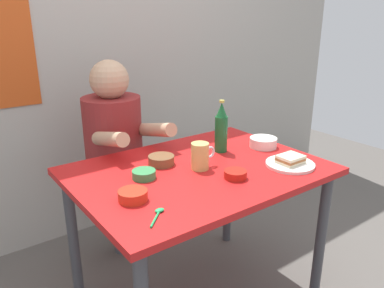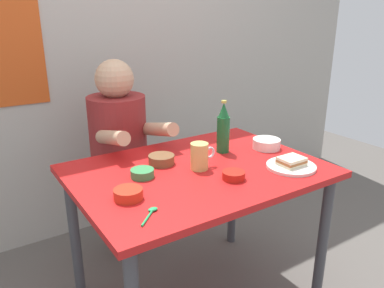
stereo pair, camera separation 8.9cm
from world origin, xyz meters
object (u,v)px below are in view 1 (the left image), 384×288
Objects in this scene: person_seated at (114,134)px; beer_bottle at (221,129)px; rice_bowl_white at (263,142)px; stool at (118,200)px; beer_mug at (200,156)px; sandwich at (290,159)px; dining_table at (198,187)px; plate_orange at (290,164)px.

person_seated is 0.62m from beer_bottle.
rice_bowl_white is at bearing -46.55° from person_seated.
beer_mug is at bearing -79.39° from stool.
beer_bottle reaches higher than sandwich.
dining_table is 0.33m from beer_bottle.
dining_table is at bearing 147.45° from plate_orange.
plate_orange is at bearing -109.26° from rice_bowl_white.
plate_orange is at bearing -60.76° from person_seated.
beer_bottle is (0.34, -0.52, 0.51)m from stool.
stool is 4.09× the size of sandwich.
sandwich is at bearing -68.80° from beer_bottle.
beer_bottle reaches higher than rice_bowl_white.
dining_table is 0.71m from stool.
person_seated reaches higher than plate_orange.
stool is 1.72× the size of beer_bottle.
rice_bowl_white reaches higher than dining_table.
beer_mug is (0.00, -0.01, 0.15)m from dining_table.
sandwich and rice_bowl_white have the same top height.
rice_bowl_white is (0.09, 0.25, 0.02)m from plate_orange.
dining_table is 2.44× the size of stool.
rice_bowl_white is (0.44, 0.04, -0.03)m from beer_mug.
beer_mug is at bearing -175.22° from rice_bowl_white.
dining_table is at bearing 90.11° from beer_mug.
beer_mug is (-0.35, 0.22, 0.03)m from sandwich.
beer_bottle is at bearing 111.20° from sandwich.
person_seated is at bearing 123.93° from beer_bottle.
dining_table is 7.86× the size of rice_bowl_white.
beer_bottle is (0.34, -0.51, 0.09)m from person_seated.
stool is 0.92m from rice_bowl_white.
rice_bowl_white is at bearing 70.74° from plate_orange.
sandwich is (0.47, -0.86, 0.42)m from stool.
sandwich is (0.47, -0.84, 0.01)m from person_seated.
stool is 2.05× the size of plate_orange.
person_seated is 2.75× the size of beer_bottle.
person_seated is 0.64m from beer_mug.
sandwich is 0.87× the size of beer_mug.
sandwich is 0.41m from beer_mug.
beer_bottle reaches higher than beer_mug.
rice_bowl_white is at bearing -47.09° from stool.
sandwich reaches higher than dining_table.
dining_table is 0.44m from sandwich.
person_seated is 0.97m from plate_orange.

